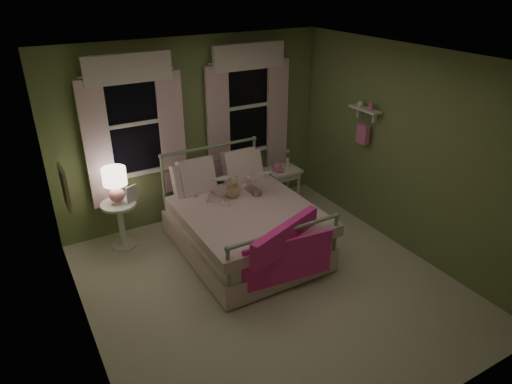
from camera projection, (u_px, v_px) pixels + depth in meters
room_shell at (271, 186)px, 4.84m from camera, size 4.20×4.20×4.20m
bed at (243, 224)px, 5.94m from camera, size 1.58×2.04×1.18m
pink_throw at (287, 247)px, 5.04m from camera, size 1.10×0.48×0.71m
child_left at (208, 176)px, 5.88m from camera, size 0.34×0.27×0.81m
child_right at (246, 172)px, 6.17m from camera, size 0.33×0.25×0.67m
book_left at (216, 184)px, 5.69m from camera, size 0.21×0.14×0.26m
book_right at (255, 178)px, 5.96m from camera, size 0.21×0.13×0.26m
teddy_bear at (233, 188)px, 5.97m from camera, size 0.24×0.20×0.32m
nightstand_left at (121, 219)px, 6.00m from camera, size 0.46×0.46×0.65m
table_lamp at (115, 182)px, 5.77m from camera, size 0.30×0.30×0.47m
book_nightstand at (127, 203)px, 5.88m from camera, size 0.23×0.27×0.02m
nightstand_right at (282, 175)px, 6.94m from camera, size 0.50×0.40×0.64m
pink_toy at (277, 167)px, 6.82m from camera, size 0.14×0.18×0.14m
bud_vase at (288, 158)px, 6.93m from camera, size 0.06×0.06×0.28m
window_left at (134, 120)px, 5.90m from camera, size 1.34×0.13×1.96m
window_right at (248, 102)px, 6.66m from camera, size 1.34×0.13×1.96m
wall_shelf at (364, 122)px, 6.14m from camera, size 0.15×0.50×0.60m
framed_picture at (65, 188)px, 4.35m from camera, size 0.03×0.32×0.42m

